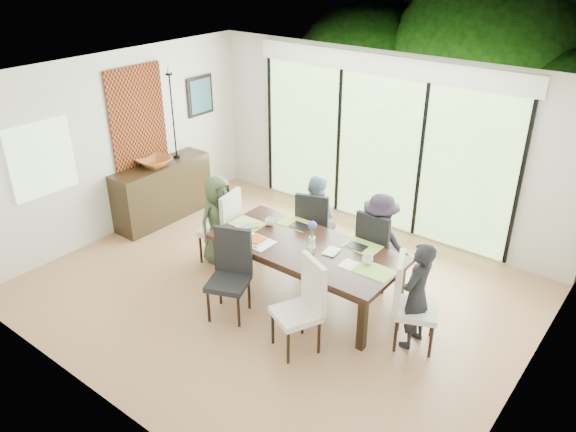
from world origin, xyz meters
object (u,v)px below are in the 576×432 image
Objects in this scene: laptop at (248,228)px; chair_far_left at (316,224)px; person_left_end at (219,220)px; person_right_end at (416,296)px; chair_near_left at (228,277)px; sideboard at (163,192)px; vase at (312,241)px; cup_b at (311,250)px; cup_a at (270,222)px; chair_far_right at (379,246)px; bowl at (154,162)px; table_top at (306,248)px; chair_right_end at (417,303)px; cup_c at (368,260)px; person_far_right at (379,241)px; chair_near_right at (296,308)px; person_far_left at (315,219)px; chair_left_end at (218,225)px.

chair_far_left is at bearing 17.19° from laptop.
person_left_end is 2.96m from person_right_end.
chair_near_left is 0.65× the size of sideboard.
cup_b is at bearing -56.31° from vase.
cup_a is (0.15, 0.25, 0.03)m from laptop.
chair_far_right is 3.74m from bowl.
person_right_end is (1.48, 0.00, -0.07)m from table_top.
chair_right_end is 0.75m from cup_c.
cup_c is (0.25, -0.73, 0.15)m from person_far_right.
vase reaches higher than laptop.
chair_near_left is (-1.05, -1.72, 0.00)m from chair_far_right.
person_left_end is 1.54m from vase.
chair_far_right is 3.70m from sideboard.
person_left_end reaches higher than chair_near_right.
cup_c is (-0.68, 0.10, 0.15)m from person_right_end.
table_top is 2.18× the size of chair_right_end.
chair_near_right is at bearing 80.25° from person_far_right.
chair_near_right is 1.59m from cup_a.
sideboard is at bearing 175.59° from cup_c.
chair_right_end is 0.85× the size of person_right_end.
cup_c is at bearing 7.13° from table_top.
person_far_right is at bearing 159.80° from chair_far_left.
chair_far_left is at bearing 122.01° from vase.
person_far_left is at bearing -8.07° from person_far_right.
person_far_right is at bearing 108.90° from cup_c.
table_top is 0.81m from cup_c.
cup_c is (2.28, 0.10, 0.15)m from person_left_end.
cup_b is 0.68m from cup_c.
cup_c is (1.25, -0.73, 0.15)m from person_far_left.
cup_a is (0.78, 0.15, 0.15)m from person_left_end.
chair_right_end and chair_near_left have the same top height.
vase is (0.55, 0.92, 0.26)m from chair_near_left.
vase is 1.20× the size of cup_b.
chair_near_right reaches higher than laptop.
chair_right_end is at bearing 145.82° from person_far_left.
person_right_end reaches higher than sideboard.
chair_near_right is at bearing -40.36° from cup_a.
table_top is 19.35× the size of cup_a.
chair_far_left is 0.85× the size of person_far_right.
chair_right_end is 1.00× the size of chair_near_right.
chair_left_end is 1.67m from sideboard.
person_far_right reaches higher than vase.
sideboard is (-3.62, 1.27, -0.07)m from chair_near_right.
chair_far_left reaches higher than bowl.
cup_b reaches higher than table_top.
person_left_end is (-1.98, 0.87, 0.09)m from chair_near_right.
chair_near_left is 2.16m from person_right_end.
bowl reaches higher than cup_c.
person_left_end is at bearing 79.04° from chair_left_end.
chair_near_left is 2.00m from person_far_right.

